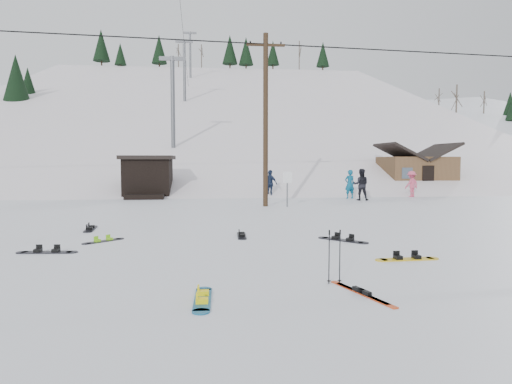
{
  "coord_description": "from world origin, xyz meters",
  "views": [
    {
      "loc": [
        -0.97,
        -9.89,
        2.44
      ],
      "look_at": [
        0.56,
        4.91,
        1.4
      ],
      "focal_mm": 32.0,
      "sensor_mm": 36.0,
      "label": 1
    }
  ],
  "objects": [
    {
      "name": "skier_navy",
      "position": [
        3.03,
        19.71,
        0.9
      ],
      "size": [
        1.07,
        1.05,
        1.81
      ],
      "primitive_type": "imported",
      "rotation": [
        0.0,
        0.0,
        2.37
      ],
      "color": "#1A2642",
      "rests_on": "ground"
    },
    {
      "name": "skier_dark",
      "position": [
        8.22,
        16.94,
        0.96
      ],
      "size": [
        1.11,
        0.97,
        1.92
      ],
      "primitive_type": "imported",
      "rotation": [
        0.0,
        0.0,
        2.85
      ],
      "color": "black",
      "rests_on": "ground"
    },
    {
      "name": "trail_sign",
      "position": [
        3.1,
        13.58,
        1.27
      ],
      "size": [
        0.5,
        0.09,
        1.85
      ],
      "color": "#595B60",
      "rests_on": "ground"
    },
    {
      "name": "board_scatter_d",
      "position": [
        3.06,
        3.45,
        0.03
      ],
      "size": [
        1.27,
        1.31,
        0.12
      ],
      "rotation": [
        0.0,
        0.0,
        -0.81
      ],
      "color": "black",
      "rests_on": "ground"
    },
    {
      "name": "treeline_crest",
      "position": [
        0.0,
        86.0,
        0.0
      ],
      "size": [
        50.0,
        6.0,
        10.0
      ],
      "primitive_type": null,
      "color": "black",
      "rests_on": "ski_slope"
    },
    {
      "name": "ground",
      "position": [
        0.0,
        0.0,
        0.0
      ],
      "size": [
        200.0,
        200.0,
        0.0
      ],
      "primitive_type": "plane",
      "color": "white",
      "rests_on": "ground"
    },
    {
      "name": "ridge_right",
      "position": [
        38.0,
        50.0,
        -11.0
      ],
      "size": [
        45.66,
        93.98,
        54.59
      ],
      "primitive_type": "cube",
      "rotation": [
        0.21,
        -0.05,
        -0.12
      ],
      "color": "white",
      "rests_on": "ground"
    },
    {
      "name": "skier_teal",
      "position": [
        7.94,
        18.31,
        0.91
      ],
      "size": [
        0.74,
        0.55,
        1.83
      ],
      "primitive_type": "imported",
      "rotation": [
        0.0,
        0.0,
        3.33
      ],
      "color": "#0C5678",
      "rests_on": "ground"
    },
    {
      "name": "board_scatter_b",
      "position": [
        -5.15,
        6.58,
        0.03
      ],
      "size": [
        0.44,
        1.61,
        0.11
      ],
      "rotation": [
        0.0,
        0.0,
        1.68
      ],
      "color": "black",
      "rests_on": "ground"
    },
    {
      "name": "ski_poles",
      "position": [
        1.48,
        -1.21,
        0.55
      ],
      "size": [
        0.3,
        0.08,
        1.07
      ],
      "color": "black",
      "rests_on": "ground"
    },
    {
      "name": "skier_pink",
      "position": [
        12.39,
        19.06,
        0.86
      ],
      "size": [
        1.28,
        1.06,
        1.72
      ],
      "primitive_type": "imported",
      "rotation": [
        0.0,
        0.0,
        3.59
      ],
      "color": "#D74C6C",
      "rests_on": "ground"
    },
    {
      "name": "hero_skis",
      "position": [
        1.78,
        -1.98,
        0.03
      ],
      "size": [
        0.68,
        1.78,
        0.1
      ],
      "rotation": [
        0.0,
        0.0,
        0.32
      ],
      "color": "#B33612",
      "rests_on": "ground"
    },
    {
      "name": "utility_pole",
      "position": [
        2.0,
        14.0,
        4.68
      ],
      "size": [
        2.0,
        0.26,
        9.0
      ],
      "color": "#3A2819",
      "rests_on": "ground"
    },
    {
      "name": "board_scatter_c",
      "position": [
        -4.14,
        4.06,
        0.02
      ],
      "size": [
        1.07,
        1.01,
        0.1
      ],
      "rotation": [
        0.0,
        0.0,
        0.75
      ],
      "color": "black",
      "rests_on": "ground"
    },
    {
      "name": "ski_slope",
      "position": [
        0.0,
        55.0,
        -12.0
      ],
      "size": [
        60.0,
        85.24,
        65.97
      ],
      "primitive_type": "cube",
      "rotation": [
        0.31,
        0.0,
        0.0
      ],
      "color": "white",
      "rests_on": "ground"
    },
    {
      "name": "board_scatter_f",
      "position": [
        0.06,
        4.6,
        0.03
      ],
      "size": [
        0.32,
        1.46,
        0.1
      ],
      "rotation": [
        0.0,
        0.0,
        1.53
      ],
      "color": "black",
      "rests_on": "ground"
    },
    {
      "name": "lift_tower_mid",
      "position": [
        -4.0,
        50.0,
        14.36
      ],
      "size": [
        2.2,
        0.36,
        8.0
      ],
      "color": "#595B60",
      "rests_on": "ski_slope"
    },
    {
      "name": "lift_tower_far",
      "position": [
        -4.0,
        70.0,
        20.86
      ],
      "size": [
        2.2,
        0.36,
        8.0
      ],
      "color": "#595B60",
      "rests_on": "ski_slope"
    },
    {
      "name": "lift_hut",
      "position": [
        -5.0,
        20.94,
        1.36
      ],
      "size": [
        3.4,
        4.1,
        2.75
      ],
      "color": "black",
      "rests_on": "ground"
    },
    {
      "name": "board_scatter_a",
      "position": [
        -5.24,
        2.49,
        0.03
      ],
      "size": [
        1.6,
        0.4,
        0.11
      ],
      "rotation": [
        0.0,
        0.0,
        -0.07
      ],
      "color": "black",
      "rests_on": "ground"
    },
    {
      "name": "board_scatter_e",
      "position": [
        3.85,
        0.7,
        0.03
      ],
      "size": [
        1.64,
        0.37,
        0.11
      ],
      "rotation": [
        0.0,
        0.0,
        0.05
      ],
      "color": "yellow",
      "rests_on": "ground"
    },
    {
      "name": "lift_tower_near",
      "position": [
        -4.0,
        30.0,
        7.86
      ],
      "size": [
        2.2,
        0.36,
        8.0
      ],
      "color": "#595B60",
      "rests_on": "ski_slope"
    },
    {
      "name": "cabin",
      "position": [
        15.0,
        24.0,
        1.48
      ],
      "size": [
        5.39,
        4.4,
        3.77
      ],
      "color": "brown",
      "rests_on": "ground"
    },
    {
      "name": "hero_snowboard",
      "position": [
        -1.1,
        -2.05,
        0.03
      ],
      "size": [
        0.33,
        1.56,
        0.11
      ],
      "rotation": [
        0.0,
        0.0,
        1.54
      ],
      "color": "#16638F",
      "rests_on": "ground"
    }
  ]
}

